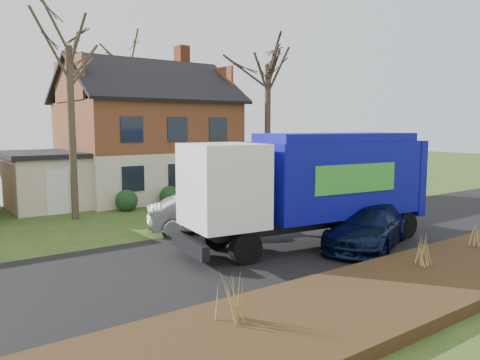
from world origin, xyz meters
TOP-DOWN VIEW (x-y plane):
  - ground at (0.00, 0.00)m, footprint 120.00×120.00m
  - road at (0.00, 0.00)m, footprint 80.00×7.00m
  - mulch_verge at (0.00, -5.30)m, footprint 80.00×3.50m
  - main_house at (1.49, 13.91)m, footprint 12.95×8.95m
  - garbage_truck at (1.58, -0.41)m, footprint 9.40×3.61m
  - silver_sedan at (-0.51, 3.54)m, footprint 4.73×3.10m
  - navy_wagon at (2.86, -1.80)m, footprint 5.39×3.85m
  - tree_front_west at (-3.89, 9.11)m, footprint 3.57×3.57m
  - tree_front_east at (7.27, 9.06)m, footprint 3.94×3.94m
  - tree_back at (4.45, 21.92)m, footprint 3.81×3.81m
  - grass_clump_west at (-5.00, -4.62)m, footprint 0.39×0.32m
  - grass_clump_mid at (1.52, -4.77)m, footprint 0.34×0.28m
  - grass_clump_east at (4.72, -4.64)m, footprint 0.31×0.26m

SIDE VIEW (x-z plane):
  - ground at x=0.00m, z-range 0.00..0.00m
  - road at x=0.00m, z-range 0.00..0.02m
  - mulch_verge at x=0.00m, z-range 0.00..0.30m
  - grass_clump_east at x=4.72m, z-range 0.30..1.08m
  - navy_wagon at x=2.86m, z-range 0.00..1.45m
  - silver_sedan at x=-0.51m, z-range 0.00..1.47m
  - grass_clump_mid at x=1.52m, z-range 0.30..1.25m
  - grass_clump_west at x=-5.00m, z-range 0.30..1.33m
  - garbage_truck at x=1.58m, z-range 0.30..4.23m
  - main_house at x=1.49m, z-range -0.60..8.66m
  - tree_front_west at x=-3.89m, z-range 3.44..14.04m
  - tree_front_east at x=7.27m, z-range 3.42..14.35m
  - tree_back at x=4.45m, z-range 4.02..16.07m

